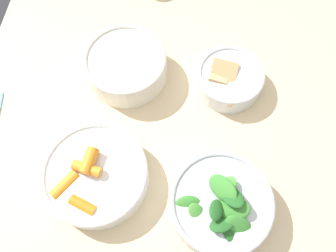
# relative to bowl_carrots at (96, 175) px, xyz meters

# --- Properties ---
(ground_plane) EXTENTS (10.00, 10.00, 0.00)m
(ground_plane) POSITION_rel_bowl_carrots_xyz_m (0.15, -0.12, -0.78)
(ground_plane) COLOR #2D2D33
(dining_table) EXTENTS (1.29, 0.84, 0.76)m
(dining_table) POSITION_rel_bowl_carrots_xyz_m (0.15, -0.12, -0.14)
(dining_table) COLOR beige
(dining_table) RESTS_ON ground_plane
(bowl_carrots) EXTENTS (0.19, 0.19, 0.07)m
(bowl_carrots) POSITION_rel_bowl_carrots_xyz_m (0.00, 0.00, 0.00)
(bowl_carrots) COLOR white
(bowl_carrots) RESTS_ON dining_table
(bowl_greens) EXTENTS (0.18, 0.18, 0.09)m
(bowl_greens) POSITION_rel_bowl_carrots_xyz_m (-0.03, -0.23, 0.01)
(bowl_greens) COLOR silver
(bowl_greens) RESTS_ON dining_table
(bowl_beans_hotdog) EXTENTS (0.17, 0.17, 0.06)m
(bowl_beans_hotdog) POSITION_rel_bowl_carrots_xyz_m (0.24, -0.02, 0.00)
(bowl_beans_hotdog) COLOR silver
(bowl_beans_hotdog) RESTS_ON dining_table
(bowl_cookies) EXTENTS (0.14, 0.14, 0.05)m
(bowl_cookies) POSITION_rel_bowl_carrots_xyz_m (0.24, -0.24, -0.00)
(bowl_cookies) COLOR silver
(bowl_cookies) RESTS_ON dining_table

